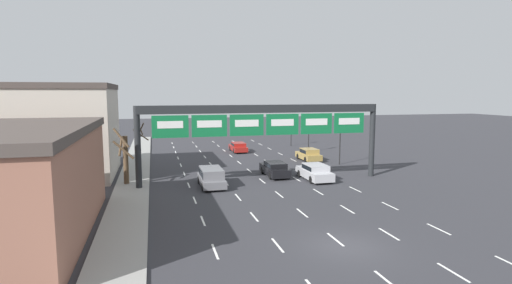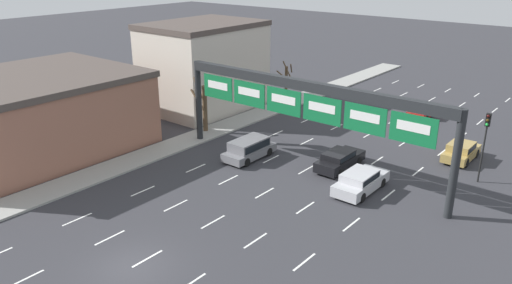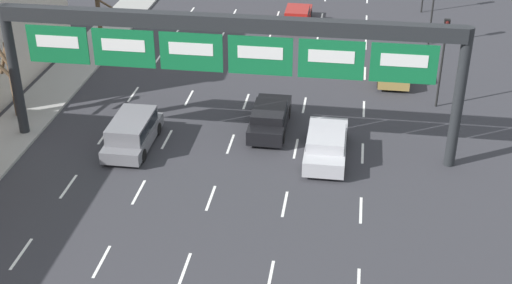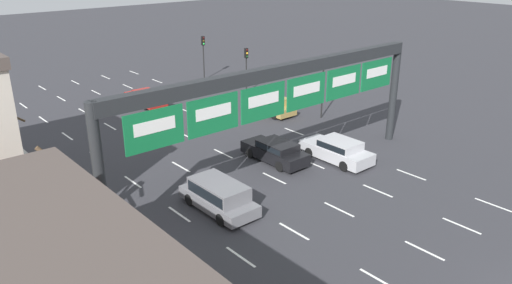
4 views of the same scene
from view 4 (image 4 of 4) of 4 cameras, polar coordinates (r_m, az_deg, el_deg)
name	(u,v)px [view 4 (image 4 of 4)]	position (r m, az deg, el deg)	size (l,w,h in m)	color
lane_dashes	(305,193)	(28.02, 5.57, -5.80)	(13.32, 67.00, 0.01)	white
sign_gantry	(282,89)	(27.31, 3.01, 6.09)	(21.91, 0.70, 6.90)	#232628
car_black	(275,151)	(31.62, 2.23, -1.00)	(1.84, 4.66, 1.38)	black
car_silver	(337,149)	(32.10, 9.27, -0.85)	(1.97, 4.83, 1.46)	#B7B7BC
car_gold	(272,105)	(40.91, 1.86, 4.26)	(1.85, 4.15, 1.44)	#A88947
car_red	(146,97)	(44.40, -12.46, 5.02)	(1.81, 4.52, 1.27)	maroon
suv_grey	(219,194)	(25.85, -4.27, -6.00)	(1.96, 4.61, 1.59)	slate
traffic_light_near_gantry	(203,49)	(51.83, -6.04, 10.55)	(0.30, 0.35, 4.47)	black
traffic_light_mid_block	(323,74)	(39.53, 7.72, 7.71)	(0.30, 0.35, 5.05)	black
traffic_light_far_end	(246,61)	(46.60, -1.10, 9.24)	(0.30, 0.35, 4.21)	black
tree_bare_closest	(5,125)	(34.56, -26.75, 1.74)	(1.69, 1.96, 4.70)	brown
tree_bare_second	(61,192)	(24.02, -21.35, -5.36)	(1.76, 1.59, 4.88)	brown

